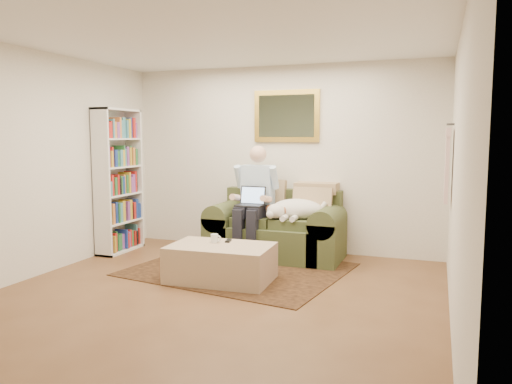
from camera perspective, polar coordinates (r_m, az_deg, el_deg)
The scene contains 12 objects.
room_shell at distance 5.08m, azimuth -4.34°, elevation 2.76°, with size 4.51×5.00×2.61m.
rug at distance 6.16m, azimuth -1.99°, elevation -8.81°, with size 2.44×1.95×0.01m, color black.
sofa at distance 6.73m, azimuth 2.29°, elevation -4.88°, with size 1.78×0.90×1.07m.
seated_man at distance 6.59m, azimuth -0.33°, elevation -1.22°, with size 0.59×0.84×1.50m, color #8CB4D8, non-canonical shape.
laptop at distance 6.52m, azimuth -0.54°, elevation -0.98°, with size 0.35×0.27×0.25m.
sleeping_dog at distance 6.49m, azimuth 4.75°, elevation -1.97°, with size 0.73×0.46×0.27m, color white, non-canonical shape.
ottoman at distance 5.66m, azimuth -4.03°, elevation -8.11°, with size 1.13×0.72×0.41m, color tan.
coffee_mug at distance 5.72m, azimuth -4.77°, elevation -5.31°, with size 0.08×0.08×0.10m, color white.
tv_remote at distance 5.79m, azimuth -3.18°, elevation -5.58°, with size 0.05×0.15×0.02m, color black.
bookshelf at distance 7.24m, azimuth -15.45°, elevation 1.24°, with size 0.28×0.80×2.00m, color white, non-canonical shape.
wall_mirror at distance 7.04m, azimuth 3.50°, elevation 8.66°, with size 0.94×0.04×0.72m.
hanging_shirt at distance 5.87m, azimuth 21.00°, elevation 3.33°, with size 0.06×0.52×0.90m, color beige, non-canonical shape.
Camera 1 is at (2.10, -4.27, 1.62)m, focal length 35.00 mm.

